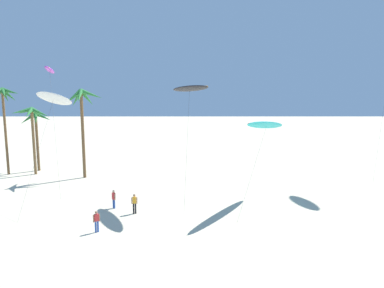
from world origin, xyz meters
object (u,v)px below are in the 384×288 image
at_px(flying_kite_2, 55,98).
at_px(person_near_right, 136,203).
at_px(palm_tree_2, 38,123).
at_px(flying_kite_3, 51,70).
at_px(palm_tree_1, 33,118).
at_px(flying_kite_1, 268,125).
at_px(person_near_left, 98,220).
at_px(flying_kite_5, 191,89).
at_px(person_foreground_walker, 115,198).
at_px(palm_tree_0, 5,100).
at_px(palm_tree_3, 84,107).

distance_m(flying_kite_2, person_near_right, 14.31).
relative_size(palm_tree_2, flying_kite_3, 0.59).
distance_m(palm_tree_1, flying_kite_3, 6.93).
distance_m(flying_kite_1, flying_kite_2, 21.14).
xyz_separation_m(person_near_left, person_near_right, (2.11, 3.97, 0.05)).
bearing_deg(flying_kite_5, palm_tree_1, 150.77).
xyz_separation_m(person_foreground_walker, person_near_right, (2.06, -1.39, 0.03)).
distance_m(flying_kite_2, person_near_left, 15.58).
bearing_deg(person_near_left, palm_tree_2, 122.66).
xyz_separation_m(palm_tree_0, flying_kite_5, (22.79, -10.90, 1.29)).
xyz_separation_m(flying_kite_2, person_foreground_walker, (7.00, -5.53, -8.67)).
relative_size(flying_kite_1, flying_kite_3, 0.68).
relative_size(palm_tree_1, person_foreground_walker, 5.11).
relative_size(palm_tree_0, person_near_right, 6.34).
distance_m(palm_tree_3, flying_kite_5, 15.81).
xyz_separation_m(palm_tree_2, person_near_right, (15.28, -16.57, -5.39)).
height_order(flying_kite_5, person_near_right, flying_kite_5).
bearing_deg(palm_tree_3, person_near_right, -57.59).
height_order(palm_tree_2, palm_tree_3, palm_tree_3).
xyz_separation_m(palm_tree_2, person_near_left, (13.17, -20.55, -5.44)).
bearing_deg(person_foreground_walker, flying_kite_1, 6.07).
height_order(palm_tree_0, palm_tree_1, palm_tree_0).
relative_size(flying_kite_2, flying_kite_5, 0.99).
height_order(palm_tree_2, flying_kite_2, flying_kite_2).
relative_size(flying_kite_3, flying_kite_5, 1.21).
bearing_deg(flying_kite_2, flying_kite_5, -14.21).
relative_size(palm_tree_2, person_near_left, 4.83).
distance_m(flying_kite_5, person_foreground_walker, 11.88).
bearing_deg(palm_tree_0, person_foreground_walker, -38.84).
relative_size(flying_kite_2, person_foreground_walker, 6.56).
bearing_deg(flying_kite_2, palm_tree_2, 122.85).
relative_size(flying_kite_2, flying_kite_3, 0.82).
height_order(palm_tree_1, person_foreground_walker, palm_tree_1).
bearing_deg(flying_kite_2, flying_kite_3, 114.07).
bearing_deg(palm_tree_2, palm_tree_1, -80.06).
bearing_deg(flying_kite_3, person_near_right, -47.10).
height_order(palm_tree_2, flying_kite_3, flying_kite_3).
distance_m(palm_tree_0, flying_kite_3, 7.81).
bearing_deg(palm_tree_3, person_near_left, -70.37).
distance_m(palm_tree_3, person_foreground_walker, 14.88).
bearing_deg(palm_tree_2, flying_kite_2, -57.15).
xyz_separation_m(flying_kite_5, person_near_right, (-4.63, -3.46, -9.56)).
distance_m(palm_tree_3, person_near_left, 19.26).
xyz_separation_m(palm_tree_2, flying_kite_1, (26.83, -13.73, 0.93)).
height_order(palm_tree_3, flying_kite_2, palm_tree_3).
relative_size(flying_kite_1, flying_kite_5, 0.82).
xyz_separation_m(palm_tree_2, flying_kite_5, (19.91, -13.11, 4.17)).
distance_m(palm_tree_1, person_near_right, 21.60).
distance_m(palm_tree_1, palm_tree_3, 7.21).
relative_size(flying_kite_3, person_foreground_walker, 8.04).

